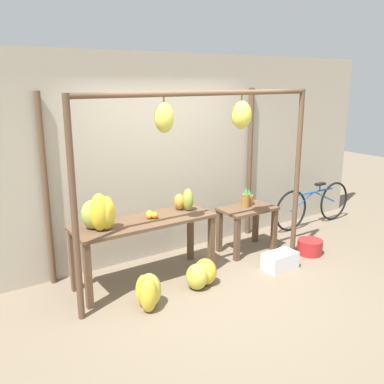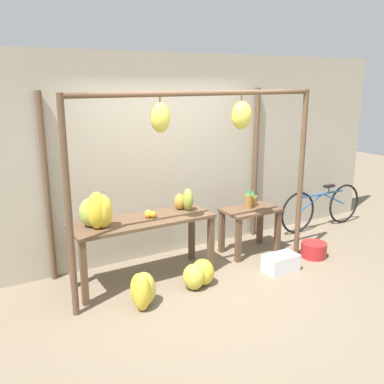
# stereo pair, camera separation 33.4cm
# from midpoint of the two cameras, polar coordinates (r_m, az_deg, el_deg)

# --- Properties ---
(ground_plane) EXTENTS (20.00, 20.00, 0.00)m
(ground_plane) POSITION_cam_midpoint_polar(r_m,az_deg,el_deg) (5.17, 2.61, -13.48)
(ground_plane) COLOR #756651
(shop_wall_back) EXTENTS (8.00, 0.08, 2.80)m
(shop_wall_back) POSITION_cam_midpoint_polar(r_m,az_deg,el_deg) (5.95, -6.02, 4.53)
(shop_wall_back) COLOR #B2A893
(shop_wall_back) RESTS_ON ground_plane
(stall_awning) EXTENTS (3.25, 1.14, 2.33)m
(stall_awning) POSITION_cam_midpoint_polar(r_m,az_deg,el_deg) (5.21, -1.36, 5.82)
(stall_awning) COLOR brown
(stall_awning) RESTS_ON ground_plane
(display_table_main) EXTENTS (1.76, 0.59, 0.80)m
(display_table_main) POSITION_cam_midpoint_polar(r_m,az_deg,el_deg) (5.27, -8.12, -5.03)
(display_table_main) COLOR brown
(display_table_main) RESTS_ON ground_plane
(display_table_side) EXTENTS (0.81, 0.50, 0.66)m
(display_table_side) POSITION_cam_midpoint_polar(r_m,az_deg,el_deg) (6.24, 5.86, -3.51)
(display_table_side) COLOR brown
(display_table_side) RESTS_ON ground_plane
(banana_pile_on_table) EXTENTS (0.42, 0.43, 0.43)m
(banana_pile_on_table) POSITION_cam_midpoint_polar(r_m,az_deg,el_deg) (4.95, -14.21, -2.79)
(banana_pile_on_table) COLOR gold
(banana_pile_on_table) RESTS_ON display_table_main
(orange_pile) EXTENTS (0.14, 0.16, 0.09)m
(orange_pile) POSITION_cam_midpoint_polar(r_m,az_deg,el_deg) (5.28, -7.32, -3.06)
(orange_pile) COLOR orange
(orange_pile) RESTS_ON display_table_main
(pineapple_cluster) EXTENTS (0.25, 0.19, 0.30)m
(pineapple_cluster) POSITION_cam_midpoint_polar(r_m,az_deg,el_deg) (6.25, 5.87, -0.84)
(pineapple_cluster) COLOR #A3702D
(pineapple_cluster) RESTS_ON display_table_side
(banana_pile_ground_left) EXTENTS (0.40, 0.42, 0.42)m
(banana_pile_ground_left) POSITION_cam_midpoint_polar(r_m,az_deg,el_deg) (4.85, -7.95, -13.04)
(banana_pile_ground_left) COLOR gold
(banana_pile_ground_left) RESTS_ON ground_plane
(banana_pile_ground_right) EXTENTS (0.52, 0.41, 0.34)m
(banana_pile_ground_right) POSITION_cam_midpoint_polar(r_m,az_deg,el_deg) (5.27, -0.58, -10.91)
(banana_pile_ground_right) COLOR gold
(banana_pile_ground_right) RESTS_ON ground_plane
(fruit_crate_white) EXTENTS (0.45, 0.27, 0.22)m
(fruit_crate_white) POSITION_cam_midpoint_polar(r_m,az_deg,el_deg) (5.85, 10.04, -9.02)
(fruit_crate_white) COLOR silver
(fruit_crate_white) RESTS_ON ground_plane
(blue_bucket) EXTENTS (0.36, 0.36, 0.21)m
(blue_bucket) POSITION_cam_midpoint_polar(r_m,az_deg,el_deg) (6.41, 14.01, -7.13)
(blue_bucket) COLOR #AD2323
(blue_bucket) RESTS_ON ground_plane
(parked_bicycle) EXTENTS (1.77, 0.08, 0.74)m
(parked_bicycle) POSITION_cam_midpoint_polar(r_m,az_deg,el_deg) (7.59, 14.68, -1.67)
(parked_bicycle) COLOR black
(parked_bicycle) RESTS_ON ground_plane
(papaya_pile) EXTENTS (0.23, 0.29, 0.30)m
(papaya_pile) POSITION_cam_midpoint_polar(r_m,az_deg,el_deg) (5.54, -2.78, -1.17)
(papaya_pile) COLOR #93A33D
(papaya_pile) RESTS_ON display_table_main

